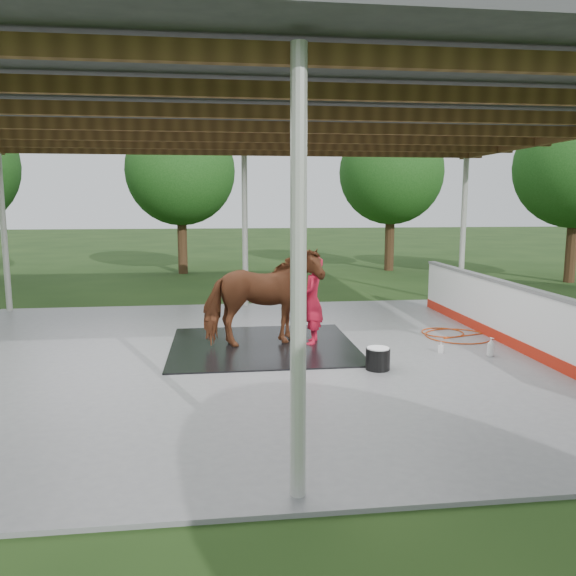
{
  "coord_description": "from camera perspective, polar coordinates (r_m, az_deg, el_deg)",
  "views": [
    {
      "loc": [
        -0.66,
        -9.34,
        2.63
      ],
      "look_at": [
        0.55,
        0.46,
        1.13
      ],
      "focal_mm": 35.0,
      "sensor_mm": 36.0,
      "label": 1
    }
  ],
  "objects": [
    {
      "name": "rubber_mat",
      "position": [
        10.28,
        -2.55,
        -5.86
      ],
      "size": [
        3.31,
        3.1,
        0.02
      ],
      "primitive_type": "cube",
      "color": "black",
      "rests_on": "concrete_slab"
    },
    {
      "name": "ground",
      "position": [
        9.73,
        -2.93,
        -7.09
      ],
      "size": [
        100.0,
        100.0,
        0.0
      ],
      "primitive_type": "plane",
      "color": "#1E3814"
    },
    {
      "name": "pavilion_structure",
      "position": [
        9.46,
        -3.12,
        16.72
      ],
      "size": [
        12.6,
        10.6,
        4.05
      ],
      "color": "beige",
      "rests_on": "ground"
    },
    {
      "name": "handler",
      "position": [
        10.29,
        2.5,
        -1.31
      ],
      "size": [
        0.52,
        0.67,
        1.61
      ],
      "primitive_type": "imported",
      "rotation": [
        0.0,
        0.0,
        -1.83
      ],
      "color": "red",
      "rests_on": "concrete_slab"
    },
    {
      "name": "concrete_slab",
      "position": [
        9.72,
        -2.93,
        -6.94
      ],
      "size": [
        12.0,
        10.0,
        0.05
      ],
      "primitive_type": "cube",
      "color": "slate",
      "rests_on": "ground"
    },
    {
      "name": "wash_bucket",
      "position": [
        8.95,
        9.12,
        -7.06
      ],
      "size": [
        0.38,
        0.38,
        0.35
      ],
      "color": "black",
      "rests_on": "concrete_slab"
    },
    {
      "name": "soap_bottle_b",
      "position": [
        10.17,
        15.27,
        -5.83
      ],
      "size": [
        0.12,
        0.12,
        0.19
      ],
      "primitive_type": "imported",
      "rotation": [
        0.0,
        0.0,
        -0.52
      ],
      "color": "#338CD8",
      "rests_on": "concrete_slab"
    },
    {
      "name": "tree_belt",
      "position": [
        10.35,
        -1.75,
        15.04
      ],
      "size": [
        28.0,
        28.0,
        5.8
      ],
      "color": "#382314",
      "rests_on": "ground"
    },
    {
      "name": "hose_coil",
      "position": [
        11.55,
        16.47,
        -4.59
      ],
      "size": [
        1.68,
        1.38,
        0.02
      ],
      "color": "#B2390C",
      "rests_on": "concrete_slab"
    },
    {
      "name": "horse",
      "position": [
        10.09,
        -2.59,
        -0.96
      ],
      "size": [
        2.23,
        1.37,
        1.76
      ],
      "primitive_type": "imported",
      "rotation": [
        0.0,
        0.0,
        1.79
      ],
      "color": "brown",
      "rests_on": "rubber_mat"
    },
    {
      "name": "dasher_board",
      "position": [
        10.91,
        21.93,
        -2.77
      ],
      "size": [
        0.16,
        8.0,
        1.15
      ],
      "color": "red",
      "rests_on": "concrete_slab"
    },
    {
      "name": "soap_bottle_a",
      "position": [
        10.17,
        19.91,
        -5.65
      ],
      "size": [
        0.16,
        0.16,
        0.33
      ],
      "primitive_type": "imported",
      "rotation": [
        0.0,
        0.0,
        0.33
      ],
      "color": "silver",
      "rests_on": "concrete_slab"
    }
  ]
}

